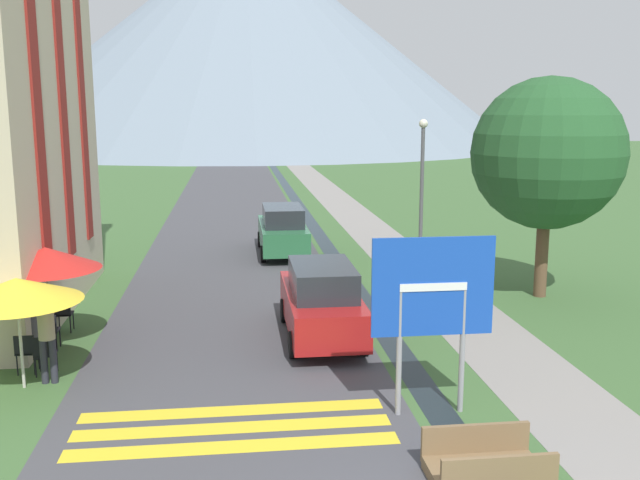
# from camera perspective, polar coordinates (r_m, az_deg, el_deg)

# --- Properties ---
(ground_plane) EXTENTS (160.00, 160.00, 0.00)m
(ground_plane) POSITION_cam_1_polar(r_m,az_deg,el_deg) (28.09, -1.90, -0.52)
(ground_plane) COLOR #3D6033
(road) EXTENTS (6.40, 60.00, 0.01)m
(road) POSITION_cam_1_polar(r_m,az_deg,el_deg) (37.84, -7.02, 2.31)
(road) COLOR #424247
(road) RESTS_ON ground_plane
(footpath) EXTENTS (2.20, 60.00, 0.01)m
(footpath) POSITION_cam_1_polar(r_m,az_deg,el_deg) (38.32, 2.15, 2.49)
(footpath) COLOR gray
(footpath) RESTS_ON ground_plane
(drainage_channel) EXTENTS (0.60, 60.00, 0.00)m
(drainage_channel) POSITION_cam_1_polar(r_m,az_deg,el_deg) (38.01, -1.43, 2.42)
(drainage_channel) COLOR black
(drainage_channel) RESTS_ON ground_plane
(crosswalk_marking) EXTENTS (5.44, 1.84, 0.01)m
(crosswalk_marking) POSITION_cam_1_polar(r_m,az_deg,el_deg) (12.74, -6.93, -14.69)
(crosswalk_marking) COLOR yellow
(crosswalk_marking) RESTS_ON ground_plane
(mountain_distant) EXTENTS (75.51, 75.51, 29.70)m
(mountain_distant) POSITION_cam_1_polar(r_m,az_deg,el_deg) (104.21, -5.93, 15.77)
(mountain_distant) COLOR slate
(mountain_distant) RESTS_ON ground_plane
(road_sign) EXTENTS (2.18, 0.11, 3.23)m
(road_sign) POSITION_cam_1_polar(r_m,az_deg,el_deg) (12.64, 9.00, -4.70)
(road_sign) COLOR gray
(road_sign) RESTS_ON ground_plane
(footbridge) EXTENTS (1.70, 1.10, 0.65)m
(footbridge) POSITION_cam_1_polar(r_m,az_deg,el_deg) (11.26, 13.18, -17.22)
(footbridge) COLOR brown
(footbridge) RESTS_ON ground_plane
(parked_car_near) EXTENTS (1.76, 4.36, 1.82)m
(parked_car_near) POSITION_cam_1_polar(r_m,az_deg,el_deg) (16.90, 0.13, -4.90)
(parked_car_near) COLOR #A31919
(parked_car_near) RESTS_ON ground_plane
(parked_car_far) EXTENTS (1.75, 4.59, 1.82)m
(parked_car_far) POSITION_cam_1_polar(r_m,az_deg,el_deg) (26.53, -3.01, 0.80)
(parked_car_far) COLOR #28663D
(parked_car_far) RESTS_ON ground_plane
(cafe_chair_far_left) EXTENTS (0.40, 0.40, 0.85)m
(cafe_chair_far_left) POSITION_cam_1_polar(r_m,az_deg,el_deg) (18.50, -19.85, -5.45)
(cafe_chair_far_left) COLOR black
(cafe_chair_far_left) RESTS_ON ground_plane
(cafe_chair_near_left) EXTENTS (0.40, 0.40, 0.85)m
(cafe_chair_near_left) POSITION_cam_1_polar(r_m,az_deg,el_deg) (15.73, -21.18, -8.34)
(cafe_chair_near_left) COLOR black
(cafe_chair_near_left) RESTS_ON ground_plane
(cafe_chair_near_right) EXTENTS (0.40, 0.40, 0.85)m
(cafe_chair_near_right) POSITION_cam_1_polar(r_m,az_deg,el_deg) (15.99, -22.46, -8.13)
(cafe_chair_near_right) COLOR black
(cafe_chair_near_right) RESTS_ON ground_plane
(cafe_chair_middle) EXTENTS (0.40, 0.40, 0.85)m
(cafe_chair_middle) POSITION_cam_1_polar(r_m,az_deg,el_deg) (17.28, -20.88, -6.64)
(cafe_chair_middle) COLOR black
(cafe_chair_middle) RESTS_ON ground_plane
(cafe_umbrella_front_yellow) EXTENTS (2.47, 2.47, 2.22)m
(cafe_umbrella_front_yellow) POSITION_cam_1_polar(r_m,az_deg,el_deg) (14.86, -23.11, -3.69)
(cafe_umbrella_front_yellow) COLOR #B7B2A8
(cafe_umbrella_front_yellow) RESTS_ON ground_plane
(cafe_umbrella_middle_red) EXTENTS (2.43, 2.43, 2.32)m
(cafe_umbrella_middle_red) POSITION_cam_1_polar(r_m,az_deg,el_deg) (17.20, -21.09, -1.38)
(cafe_umbrella_middle_red) COLOR #B7B2A8
(cafe_umbrella_middle_red) RESTS_ON ground_plane
(person_standing_terrace) EXTENTS (0.32, 0.32, 1.71)m
(person_standing_terrace) POSITION_cam_1_polar(r_m,az_deg,el_deg) (15.17, -21.01, -7.13)
(person_standing_terrace) COLOR #282833
(person_standing_terrace) RESTS_ON ground_plane
(person_seated_far) EXTENTS (0.32, 0.32, 1.26)m
(person_seated_far) POSITION_cam_1_polar(r_m,az_deg,el_deg) (16.78, -22.04, -6.57)
(person_seated_far) COLOR #282833
(person_seated_far) RESTS_ON ground_plane
(streetlamp) EXTENTS (0.28, 0.28, 5.05)m
(streetlamp) POSITION_cam_1_polar(r_m,az_deg,el_deg) (22.94, 8.15, 4.44)
(streetlamp) COLOR #515156
(streetlamp) RESTS_ON ground_plane
(tree_by_path) EXTENTS (4.28, 4.28, 6.28)m
(tree_by_path) POSITION_cam_1_polar(r_m,az_deg,el_deg) (21.13, 17.75, 6.59)
(tree_by_path) COLOR brown
(tree_by_path) RESTS_ON ground_plane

